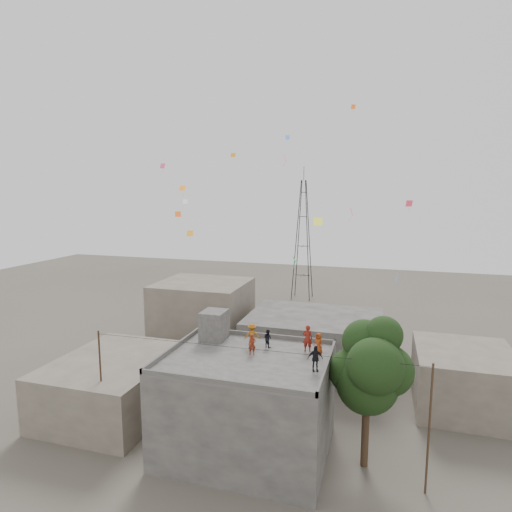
{
  "coord_description": "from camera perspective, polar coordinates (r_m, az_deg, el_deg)",
  "views": [
    {
      "loc": [
        7.76,
        -23.81,
        16.15
      ],
      "look_at": [
        -0.43,
        3.43,
        11.93
      ],
      "focal_mm": 30.0,
      "sensor_mm": 36.0,
      "label": 1
    }
  ],
  "objects": [
    {
      "name": "neighbor_northwest",
      "position": [
        45.39,
        -7.09,
        -7.81
      ],
      "size": [
        9.0,
        8.0,
        7.0
      ],
      "primitive_type": "cube",
      "color": "#635A4E",
      "rests_on": "ground"
    },
    {
      "name": "person_orange_child",
      "position": [
        27.71,
        8.34,
        -11.44
      ],
      "size": [
        0.78,
        0.68,
        1.34
      ],
      "primitive_type": "imported",
      "rotation": [
        0.0,
        0.0,
        -0.48
      ],
      "color": "#9F3A12",
      "rests_on": "main_building"
    },
    {
      "name": "person_red_child",
      "position": [
        27.28,
        -0.52,
        -11.7
      ],
      "size": [
        0.56,
        0.47,
        1.31
      ],
      "primitive_type": "imported",
      "rotation": [
        0.0,
        0.0,
        0.4
      ],
      "color": "maroon",
      "rests_on": "main_building"
    },
    {
      "name": "person_orange_adult",
      "position": [
        28.57,
        -0.53,
        -10.51
      ],
      "size": [
        1.12,
        0.84,
        1.55
      ],
      "primitive_type": "imported",
      "rotation": [
        0.0,
        0.0,
        -2.84
      ],
      "color": "#AD5D13",
      "rests_on": "main_building"
    },
    {
      "name": "utility_line",
      "position": [
        26.71,
        -1.04,
        -19.04
      ],
      "size": [
        20.12,
        0.62,
        7.4
      ],
      "color": "black",
      "rests_on": "ground"
    },
    {
      "name": "neighbor_north",
      "position": [
        40.61,
        7.75,
        -11.28
      ],
      "size": [
        12.0,
        9.0,
        5.0
      ],
      "primitive_type": "cube",
      "color": "#44423F",
      "rests_on": "ground"
    },
    {
      "name": "main_building",
      "position": [
        28.26,
        -1.24,
        -19.18
      ],
      "size": [
        10.0,
        8.0,
        6.1
      ],
      "color": "#44423F",
      "rests_on": "ground"
    },
    {
      "name": "neighbor_east",
      "position": [
        37.1,
        25.94,
        -14.53
      ],
      "size": [
        7.0,
        8.0,
        4.4
      ],
      "primitive_type": "cube",
      "color": "#635A4E",
      "rests_on": "ground"
    },
    {
      "name": "transmission_tower",
      "position": [
        65.27,
        6.26,
        2.17
      ],
      "size": [
        2.97,
        2.97,
        20.01
      ],
      "color": "black",
      "rests_on": "ground"
    },
    {
      "name": "kites",
      "position": [
        32.09,
        3.11,
        7.13
      ],
      "size": [
        19.8,
        12.89,
        12.7
      ],
      "color": "#E85A18",
      "rests_on": "ground"
    },
    {
      "name": "parapet",
      "position": [
        26.93,
        -1.26,
        -13.13
      ],
      "size": [
        10.0,
        8.0,
        0.3
      ],
      "color": "#44423F",
      "rests_on": "main_building"
    },
    {
      "name": "stair_head_box",
      "position": [
        29.99,
        -5.61,
        -9.16
      ],
      "size": [
        1.6,
        1.8,
        2.0
      ],
      "primitive_type": "cube",
      "color": "#44423F",
      "rests_on": "main_building"
    },
    {
      "name": "tree",
      "position": [
        26.4,
        15.06,
        -14.24
      ],
      "size": [
        4.9,
        4.6,
        9.1
      ],
      "color": "black",
      "rests_on": "ground"
    },
    {
      "name": "person_red_adult",
      "position": [
        27.9,
        6.89,
        -10.84
      ],
      "size": [
        0.64,
        0.43,
        1.74
      ],
      "primitive_type": "imported",
      "rotation": [
        0.0,
        0.0,
        3.12
      ],
      "color": "maroon",
      "rests_on": "main_building"
    },
    {
      "name": "person_dark_child",
      "position": [
        28.54,
        1.58,
        -10.92
      ],
      "size": [
        0.72,
        0.67,
        1.18
      ],
      "primitive_type": "imported",
      "rotation": [
        0.0,
        0.0,
        2.64
      ],
      "color": "black",
      "rests_on": "main_building"
    },
    {
      "name": "neighbor_west",
      "position": [
        34.91,
        -18.29,
        -15.92
      ],
      "size": [
        8.0,
        10.0,
        4.0
      ],
      "primitive_type": "cube",
      "color": "#635A4E",
      "rests_on": "ground"
    },
    {
      "name": "ground",
      "position": [
        29.8,
        -1.22,
        -24.38
      ],
      "size": [
        140.0,
        140.0,
        0.0
      ],
      "primitive_type": "plane",
      "color": "#4D473F",
      "rests_on": "ground"
    },
    {
      "name": "person_dark_adult",
      "position": [
        25.13,
        7.89,
        -13.36
      ],
      "size": [
        0.95,
        0.65,
        1.5
      ],
      "primitive_type": "imported",
      "rotation": [
        0.0,
        0.0,
        0.36
      ],
      "color": "black",
      "rests_on": "main_building"
    }
  ]
}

